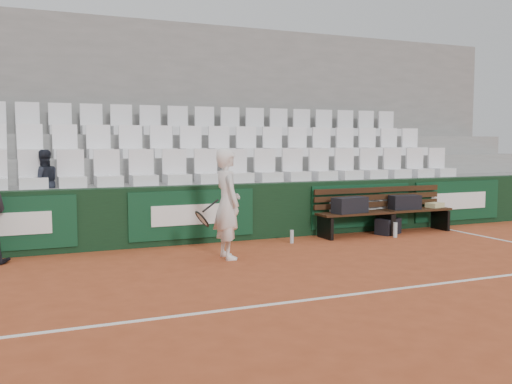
{
  "coord_description": "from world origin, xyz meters",
  "views": [
    {
      "loc": [
        -3.01,
        -5.46,
        1.75
      ],
      "look_at": [
        0.36,
        2.4,
        1.0
      ],
      "focal_mm": 40.0,
      "sensor_mm": 36.0,
      "label": 1
    }
  ],
  "objects_px": {
    "water_bottle_near": "(292,237)",
    "tennis_player": "(227,204)",
    "water_bottle_far": "(395,230)",
    "bench_left": "(356,224)",
    "sports_bag_right": "(405,202)",
    "sports_bag_left": "(350,205)",
    "bench_right": "(414,220)",
    "sports_bag_ground": "(388,226)",
    "spectator_c": "(43,155)"
  },
  "relations": [
    {
      "from": "water_bottle_near",
      "to": "tennis_player",
      "type": "xyz_separation_m",
      "value": [
        -1.48,
        -0.77,
        0.71
      ]
    },
    {
      "from": "water_bottle_far",
      "to": "tennis_player",
      "type": "height_order",
      "value": "tennis_player"
    },
    {
      "from": "bench_left",
      "to": "sports_bag_right",
      "type": "relative_size",
      "value": 2.55
    },
    {
      "from": "sports_bag_left",
      "to": "bench_left",
      "type": "bearing_deg",
      "value": 12.78
    },
    {
      "from": "bench_right",
      "to": "water_bottle_far",
      "type": "distance_m",
      "value": 0.88
    },
    {
      "from": "sports_bag_ground",
      "to": "water_bottle_far",
      "type": "bearing_deg",
      "value": -106.65
    },
    {
      "from": "bench_right",
      "to": "sports_bag_left",
      "type": "relative_size",
      "value": 2.22
    },
    {
      "from": "bench_left",
      "to": "sports_bag_left",
      "type": "relative_size",
      "value": 2.22
    },
    {
      "from": "sports_bag_ground",
      "to": "tennis_player",
      "type": "relative_size",
      "value": 0.3
    },
    {
      "from": "bench_right",
      "to": "tennis_player",
      "type": "relative_size",
      "value": 0.9
    },
    {
      "from": "sports_bag_ground",
      "to": "bench_left",
      "type": "bearing_deg",
      "value": 177.85
    },
    {
      "from": "sports_bag_right",
      "to": "bench_left",
      "type": "bearing_deg",
      "value": -178.48
    },
    {
      "from": "sports_bag_right",
      "to": "sports_bag_ground",
      "type": "bearing_deg",
      "value": -172.35
    },
    {
      "from": "bench_right",
      "to": "tennis_player",
      "type": "xyz_separation_m",
      "value": [
        -4.27,
        -0.99,
        0.6
      ]
    },
    {
      "from": "sports_bag_left",
      "to": "spectator_c",
      "type": "bearing_deg",
      "value": 168.42
    },
    {
      "from": "tennis_player",
      "to": "sports_bag_ground",
      "type": "bearing_deg",
      "value": 14.35
    },
    {
      "from": "bench_left",
      "to": "water_bottle_far",
      "type": "relative_size",
      "value": 5.42
    },
    {
      "from": "sports_bag_left",
      "to": "water_bottle_far",
      "type": "distance_m",
      "value": 0.95
    },
    {
      "from": "water_bottle_far",
      "to": "spectator_c",
      "type": "relative_size",
      "value": 0.26
    },
    {
      "from": "sports_bag_left",
      "to": "tennis_player",
      "type": "height_order",
      "value": "tennis_player"
    },
    {
      "from": "sports_bag_ground",
      "to": "water_bottle_far",
      "type": "height_order",
      "value": "sports_bag_ground"
    },
    {
      "from": "water_bottle_near",
      "to": "tennis_player",
      "type": "bearing_deg",
      "value": -152.6
    },
    {
      "from": "bench_right",
      "to": "tennis_player",
      "type": "distance_m",
      "value": 4.43
    },
    {
      "from": "sports_bag_left",
      "to": "water_bottle_far",
      "type": "height_order",
      "value": "sports_bag_left"
    },
    {
      "from": "water_bottle_near",
      "to": "sports_bag_right",
      "type": "bearing_deg",
      "value": 4.8
    },
    {
      "from": "bench_left",
      "to": "sports_bag_left",
      "type": "distance_m",
      "value": 0.4
    },
    {
      "from": "tennis_player",
      "to": "water_bottle_near",
      "type": "bearing_deg",
      "value": 27.4
    },
    {
      "from": "bench_right",
      "to": "water_bottle_near",
      "type": "distance_m",
      "value": 2.8
    },
    {
      "from": "sports_bag_ground",
      "to": "water_bottle_near",
      "type": "bearing_deg",
      "value": -175.77
    },
    {
      "from": "water_bottle_far",
      "to": "spectator_c",
      "type": "xyz_separation_m",
      "value": [
        -5.98,
        1.43,
        1.4
      ]
    },
    {
      "from": "bench_left",
      "to": "tennis_player",
      "type": "bearing_deg",
      "value": -161.84
    },
    {
      "from": "bench_left",
      "to": "bench_right",
      "type": "height_order",
      "value": "same"
    },
    {
      "from": "sports_bag_ground",
      "to": "sports_bag_right",
      "type": "bearing_deg",
      "value": 7.65
    },
    {
      "from": "water_bottle_far",
      "to": "tennis_player",
      "type": "distance_m",
      "value": 3.61
    },
    {
      "from": "sports_bag_right",
      "to": "tennis_player",
      "type": "relative_size",
      "value": 0.35
    },
    {
      "from": "bench_right",
      "to": "spectator_c",
      "type": "xyz_separation_m",
      "value": [
        -6.75,
        1.0,
        1.31
      ]
    },
    {
      "from": "sports_bag_ground",
      "to": "bench_right",
      "type": "bearing_deg",
      "value": 5.47
    },
    {
      "from": "sports_bag_ground",
      "to": "water_bottle_near",
      "type": "height_order",
      "value": "sports_bag_ground"
    },
    {
      "from": "sports_bag_ground",
      "to": "water_bottle_near",
      "type": "xyz_separation_m",
      "value": [
        -2.13,
        -0.16,
        -0.03
      ]
    },
    {
      "from": "tennis_player",
      "to": "bench_left",
      "type": "bearing_deg",
      "value": 18.16
    },
    {
      "from": "sports_bag_left",
      "to": "spectator_c",
      "type": "height_order",
      "value": "spectator_c"
    },
    {
      "from": "spectator_c",
      "to": "sports_bag_left",
      "type": "bearing_deg",
      "value": 158.84
    },
    {
      "from": "tennis_player",
      "to": "bench_right",
      "type": "bearing_deg",
      "value": 13.01
    },
    {
      "from": "sports_bag_right",
      "to": "water_bottle_far",
      "type": "distance_m",
      "value": 0.81
    },
    {
      "from": "bench_right",
      "to": "sports_bag_right",
      "type": "height_order",
      "value": "sports_bag_right"
    },
    {
      "from": "sports_bag_right",
      "to": "spectator_c",
      "type": "bearing_deg",
      "value": 171.23
    },
    {
      "from": "sports_bag_right",
      "to": "sports_bag_ground",
      "type": "height_order",
      "value": "sports_bag_right"
    },
    {
      "from": "spectator_c",
      "to": "water_bottle_near",
      "type": "bearing_deg",
      "value": 153.27
    },
    {
      "from": "sports_bag_right",
      "to": "spectator_c",
      "type": "xyz_separation_m",
      "value": [
        -6.51,
        1.01,
        0.95
      ]
    },
    {
      "from": "sports_bag_right",
      "to": "sports_bag_left",
      "type": "bearing_deg",
      "value": -177.12
    }
  ]
}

